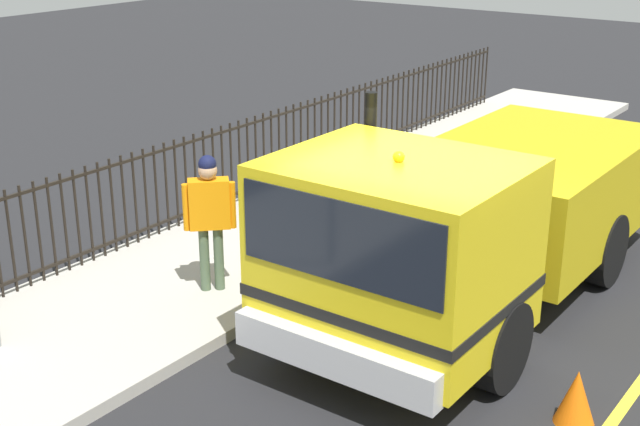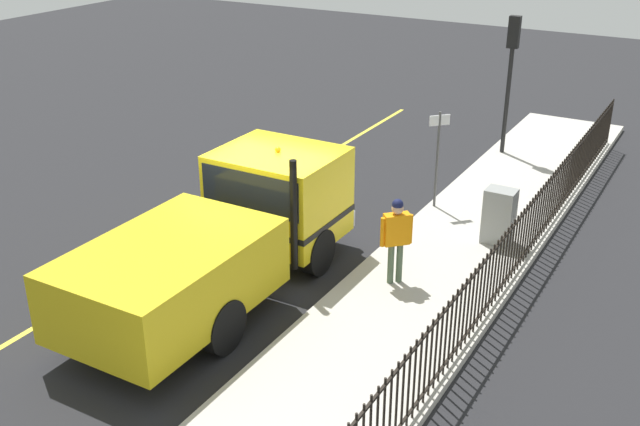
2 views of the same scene
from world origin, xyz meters
The scene contains 10 objects.
ground_plane centered at (0.00, 0.00, 0.00)m, with size 57.63×57.63×0.00m, color #232326.
sidewalk_slab centered at (3.35, 0.00, 0.07)m, with size 2.96×26.19×0.15m, color #B7B2A8.
lane_marking centered at (-2.17, 0.00, 0.00)m, with size 0.12×23.58×0.01m, color yellow.
work_truck centered at (0.09, -1.07, 1.27)m, with size 2.47×6.58×2.67m.
worker_standing centered at (2.77, 0.42, 1.21)m, with size 0.50×0.50×1.73m.
iron_fence centered at (4.69, 0.00, 0.82)m, with size 0.04×22.30×1.33m.
traffic_light_near centered at (2.25, 8.83, 2.85)m, with size 0.31×0.22×3.80m.
utility_cabinet centered at (3.94, 3.10, 0.75)m, with size 0.62×0.47×1.21m, color gray.
traffic_cone centered at (-1.86, 0.38, 0.28)m, with size 0.39×0.39×0.56m, color orange.
street_sign centered at (2.04, 4.25, 1.59)m, with size 0.36×0.39×2.32m.
Camera 2 is at (7.93, -11.41, 7.32)m, focal length 42.52 mm.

